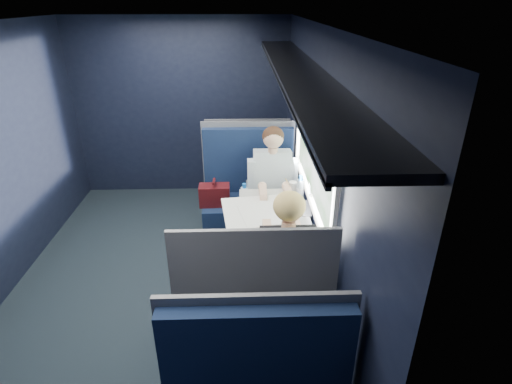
{
  "coord_description": "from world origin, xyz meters",
  "views": [
    {
      "loc": [
        0.79,
        -3.13,
        2.47
      ],
      "look_at": [
        0.9,
        0.0,
        0.95
      ],
      "focal_mm": 28.0,
      "sensor_mm": 36.0,
      "label": 1
    }
  ],
  "objects_px": {
    "seat_bay_near": "(248,201)",
    "bottle_small": "(300,189)",
    "seat_row_front": "(248,170)",
    "woman": "(286,260)",
    "table": "(271,220)",
    "man": "(273,183)",
    "seat_bay_far": "(253,310)",
    "laptop": "(305,203)",
    "cup": "(293,187)"
  },
  "relations": [
    {
      "from": "seat_bay_near",
      "to": "bottle_small",
      "type": "bearing_deg",
      "value": -50.39
    },
    {
      "from": "bottle_small",
      "to": "seat_row_front",
      "type": "bearing_deg",
      "value": 107.47
    },
    {
      "from": "woman",
      "to": "table",
      "type": "bearing_deg",
      "value": 95.45
    },
    {
      "from": "man",
      "to": "woman",
      "type": "relative_size",
      "value": 1.0
    },
    {
      "from": "man",
      "to": "seat_row_front",
      "type": "bearing_deg",
      "value": 102.83
    },
    {
      "from": "table",
      "to": "bottle_small",
      "type": "height_order",
      "value": "bottle_small"
    },
    {
      "from": "seat_bay_near",
      "to": "bottle_small",
      "type": "xyz_separation_m",
      "value": [
        0.49,
        -0.6,
        0.43
      ]
    },
    {
      "from": "table",
      "to": "seat_bay_far",
      "type": "distance_m",
      "value": 0.93
    },
    {
      "from": "table",
      "to": "seat_row_front",
      "type": "height_order",
      "value": "seat_row_front"
    },
    {
      "from": "table",
      "to": "laptop",
      "type": "height_order",
      "value": "laptop"
    },
    {
      "from": "woman",
      "to": "laptop",
      "type": "bearing_deg",
      "value": 72.5
    },
    {
      "from": "man",
      "to": "bottle_small",
      "type": "distance_m",
      "value": 0.5
    },
    {
      "from": "table",
      "to": "man",
      "type": "bearing_deg",
      "value": 84.48
    },
    {
      "from": "table",
      "to": "seat_row_front",
      "type": "bearing_deg",
      "value": 95.8
    },
    {
      "from": "man",
      "to": "woman",
      "type": "xyz_separation_m",
      "value": [
        0.0,
        -1.41,
        0.01
      ]
    },
    {
      "from": "laptop",
      "to": "woman",
      "type": "bearing_deg",
      "value": -107.5
    },
    {
      "from": "laptop",
      "to": "cup",
      "type": "height_order",
      "value": "laptop"
    },
    {
      "from": "table",
      "to": "seat_bay_near",
      "type": "bearing_deg",
      "value": 102.76
    },
    {
      "from": "laptop",
      "to": "man",
      "type": "bearing_deg",
      "value": 111.27
    },
    {
      "from": "seat_row_front",
      "to": "man",
      "type": "xyz_separation_m",
      "value": [
        0.25,
        -1.1,
        0.31
      ]
    },
    {
      "from": "laptop",
      "to": "bottle_small",
      "type": "bearing_deg",
      "value": 94.23
    },
    {
      "from": "man",
      "to": "seat_bay_far",
      "type": "bearing_deg",
      "value": -99.03
    },
    {
      "from": "seat_row_front",
      "to": "laptop",
      "type": "xyz_separation_m",
      "value": [
        0.49,
        -1.73,
        0.39
      ]
    },
    {
      "from": "cup",
      "to": "woman",
      "type": "bearing_deg",
      "value": -98.94
    },
    {
      "from": "seat_bay_near",
      "to": "seat_bay_far",
      "type": "xyz_separation_m",
      "value": [
        0.01,
        -1.74,
        -0.01
      ]
    },
    {
      "from": "table",
      "to": "laptop",
      "type": "relative_size",
      "value": 3.1
    },
    {
      "from": "seat_row_front",
      "to": "cup",
      "type": "distance_m",
      "value": 1.47
    },
    {
      "from": "seat_bay_near",
      "to": "seat_row_front",
      "type": "relative_size",
      "value": 1.09
    },
    {
      "from": "woman",
      "to": "laptop",
      "type": "xyz_separation_m",
      "value": [
        0.24,
        0.78,
        0.07
      ]
    },
    {
      "from": "seat_bay_near",
      "to": "cup",
      "type": "xyz_separation_m",
      "value": [
        0.44,
        -0.43,
        0.37
      ]
    },
    {
      "from": "seat_bay_near",
      "to": "cup",
      "type": "height_order",
      "value": "seat_bay_near"
    },
    {
      "from": "man",
      "to": "bottle_small",
      "type": "xyz_separation_m",
      "value": [
        0.23,
        -0.43,
        0.13
      ]
    },
    {
      "from": "seat_row_front",
      "to": "laptop",
      "type": "distance_m",
      "value": 1.84
    },
    {
      "from": "bottle_small",
      "to": "table",
      "type": "bearing_deg",
      "value": -137.63
    },
    {
      "from": "seat_bay_far",
      "to": "woman",
      "type": "height_order",
      "value": "woman"
    },
    {
      "from": "seat_bay_far",
      "to": "cup",
      "type": "distance_m",
      "value": 1.43
    },
    {
      "from": "table",
      "to": "man",
      "type": "height_order",
      "value": "man"
    },
    {
      "from": "seat_bay_far",
      "to": "man",
      "type": "distance_m",
      "value": 1.62
    },
    {
      "from": "table",
      "to": "laptop",
      "type": "distance_m",
      "value": 0.35
    },
    {
      "from": "bottle_small",
      "to": "seat_bay_far",
      "type": "bearing_deg",
      "value": -112.72
    },
    {
      "from": "cup",
      "to": "seat_bay_far",
      "type": "bearing_deg",
      "value": -108.13
    },
    {
      "from": "table",
      "to": "seat_bay_near",
      "type": "xyz_separation_m",
      "value": [
        -0.2,
        0.87,
        -0.24
      ]
    },
    {
      "from": "bottle_small",
      "to": "cup",
      "type": "relative_size",
      "value": 2.4
    },
    {
      "from": "seat_bay_near",
      "to": "man",
      "type": "xyz_separation_m",
      "value": [
        0.26,
        -0.17,
        0.3
      ]
    },
    {
      "from": "seat_row_front",
      "to": "woman",
      "type": "bearing_deg",
      "value": -84.3
    },
    {
      "from": "man",
      "to": "laptop",
      "type": "xyz_separation_m",
      "value": [
        0.24,
        -0.63,
        0.08
      ]
    },
    {
      "from": "woman",
      "to": "seat_row_front",
      "type": "bearing_deg",
      "value": 95.7
    },
    {
      "from": "seat_bay_far",
      "to": "woman",
      "type": "bearing_deg",
      "value": 33.82
    },
    {
      "from": "seat_bay_far",
      "to": "bottle_small",
      "type": "bearing_deg",
      "value": 67.28
    },
    {
      "from": "seat_bay_far",
      "to": "woman",
      "type": "distance_m",
      "value": 0.43
    }
  ]
}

